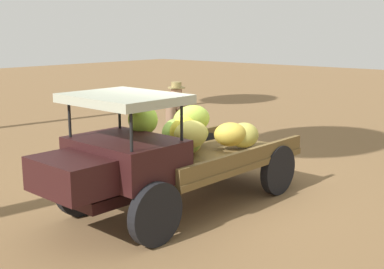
% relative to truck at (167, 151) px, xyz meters
% --- Properties ---
extents(ground_plane, '(60.00, 60.00, 0.00)m').
position_rel_truck_xyz_m(ground_plane, '(-0.65, 0.02, -0.90)').
color(ground_plane, brown).
extents(truck, '(4.52, 1.84, 1.86)m').
position_rel_truck_xyz_m(truck, '(0.00, 0.00, 0.00)').
color(truck, black).
rests_on(truck, ground).
extents(farmer, '(0.52, 0.48, 1.72)m').
position_rel_truck_xyz_m(farmer, '(-1.86, -1.50, 0.08)').
color(farmer, '#BBAAA1').
rests_on(farmer, ground).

